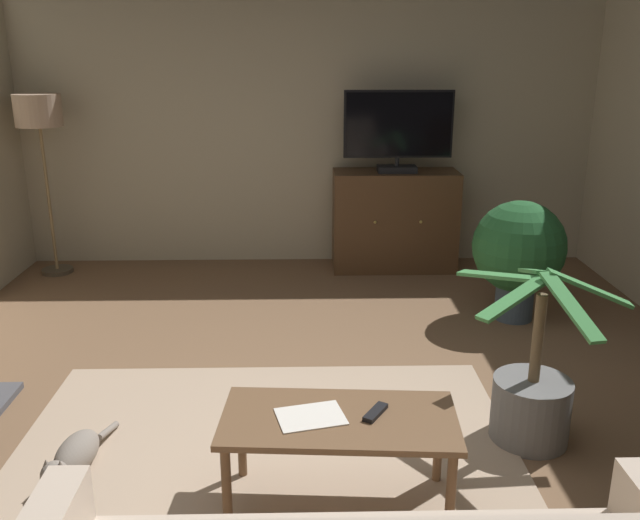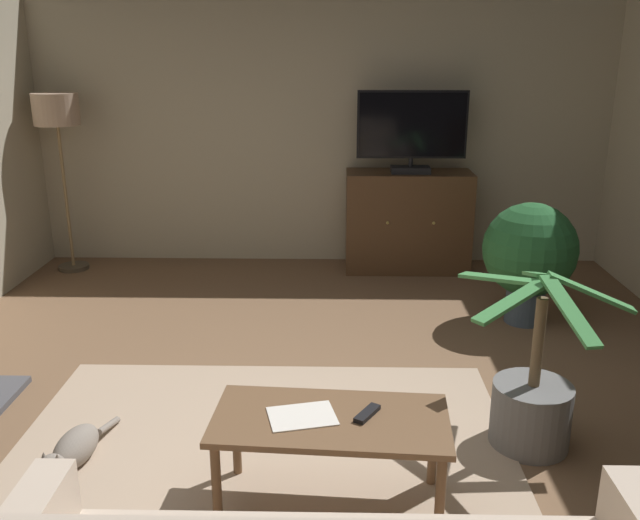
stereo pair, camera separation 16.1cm
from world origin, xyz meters
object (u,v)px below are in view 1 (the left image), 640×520
television (398,129)px  tv_cabinet (394,223)px  coffee_table (339,428)px  cat (74,456)px  potted_plant_leafy_by_curtain (531,401)px  folded_newspaper (311,416)px  floor_lamp (39,123)px  tv_remote (375,412)px  potted_plant_small_fern_corner (519,250)px

television → tv_cabinet: bearing=90.0°
coffee_table → cat: bearing=167.4°
coffee_table → potted_plant_leafy_by_curtain: size_ratio=1.07×
potted_plant_leafy_by_curtain → cat: 2.43m
tv_cabinet → cat: size_ratio=1.77×
tv_cabinet → folded_newspaper: 3.73m
folded_newspaper → floor_lamp: size_ratio=0.18×
tv_cabinet → tv_remote: bearing=-98.7°
folded_newspaper → cat: size_ratio=0.45×
tv_remote → floor_lamp: bearing=69.1°
coffee_table → floor_lamp: (-2.55, 3.56, 1.01)m
potted_plant_small_fern_corner → floor_lamp: floor_lamp is taller
potted_plant_small_fern_corner → cat: (-2.85, -2.01, -0.48)m
folded_newspaper → cat: (-1.20, 0.30, -0.39)m
potted_plant_small_fern_corner → floor_lamp: bearing=162.9°
tv_remote → cat: 1.58m
floor_lamp → folded_newspaper: bearing=-55.8°
folded_newspaper → potted_plant_leafy_by_curtain: size_ratio=0.29×
cat → potted_plant_leafy_by_curtain: bearing=6.1°
potted_plant_leafy_by_curtain → folded_newspaper: bearing=-155.4°
potted_plant_leafy_by_curtain → cat: bearing=-173.9°
potted_plant_small_fern_corner → potted_plant_leafy_by_curtain: bearing=-104.1°
tv_cabinet → tv_remote: size_ratio=6.98×
tv_cabinet → potted_plant_small_fern_corner: (0.80, -1.33, 0.11)m
floor_lamp → tv_cabinet: bearing=1.3°
folded_newspaper → tv_remote: bearing=-10.7°
folded_newspaper → cat: folded_newspaper is taller
floor_lamp → coffee_table: bearing=-54.4°
coffee_table → potted_plant_leafy_by_curtain: 1.23m
folded_newspaper → floor_lamp: (-2.42, 3.56, 0.95)m
floor_lamp → television: bearing=0.4°
coffee_table → potted_plant_leafy_by_curtain: (1.08, 0.55, -0.19)m
television → cat: bearing=-122.0°
coffee_table → tv_remote: tv_remote is taller
coffee_table → folded_newspaper: size_ratio=3.69×
potted_plant_leafy_by_curtain → floor_lamp: bearing=140.4°
tv_cabinet → tv_remote: (-0.55, -3.62, 0.03)m
television → folded_newspaper: (-0.85, -3.58, -0.88)m
television → coffee_table: television is taller
television → cat: (-2.05, -3.28, -1.27)m
tv_remote → folded_newspaper: tv_remote is taller
television → folded_newspaper: bearing=-103.4°
television → tv_remote: 3.71m
potted_plant_small_fern_corner → coffee_table: bearing=-123.4°
tv_remote → potted_plant_small_fern_corner: size_ratio=0.18×
television → folded_newspaper: size_ratio=3.37×
television → floor_lamp: (-3.27, -0.02, 0.07)m
potted_plant_small_fern_corner → cat: size_ratio=1.43×
folded_newspaper → potted_plant_small_fern_corner: size_ratio=0.31×
coffee_table → tv_remote: 0.18m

